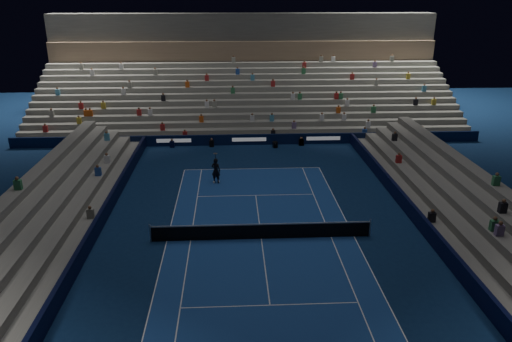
% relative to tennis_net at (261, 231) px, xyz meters
% --- Properties ---
extents(ground, '(90.00, 90.00, 0.00)m').
position_rel_tennis_net_xyz_m(ground, '(0.00, 0.00, -0.50)').
color(ground, '#0B2045').
rests_on(ground, ground).
extents(court_surface, '(10.97, 23.77, 0.01)m').
position_rel_tennis_net_xyz_m(court_surface, '(0.00, 0.00, -0.50)').
color(court_surface, navy).
rests_on(court_surface, ground).
extents(sponsor_barrier_far, '(44.00, 0.25, 1.00)m').
position_rel_tennis_net_xyz_m(sponsor_barrier_far, '(0.00, 18.50, -0.00)').
color(sponsor_barrier_far, '#081233').
rests_on(sponsor_barrier_far, ground).
extents(sponsor_barrier_east, '(0.25, 37.00, 1.00)m').
position_rel_tennis_net_xyz_m(sponsor_barrier_east, '(9.70, 0.00, -0.00)').
color(sponsor_barrier_east, black).
rests_on(sponsor_barrier_east, ground).
extents(sponsor_barrier_west, '(0.25, 37.00, 1.00)m').
position_rel_tennis_net_xyz_m(sponsor_barrier_west, '(-9.70, 0.00, -0.00)').
color(sponsor_barrier_west, black).
rests_on(sponsor_barrier_west, ground).
extents(grandstand_main, '(44.00, 15.20, 11.20)m').
position_rel_tennis_net_xyz_m(grandstand_main, '(0.00, 27.90, 2.87)').
color(grandstand_main, slate).
rests_on(grandstand_main, ground).
extents(grandstand_east, '(5.00, 37.00, 2.50)m').
position_rel_tennis_net_xyz_m(grandstand_east, '(13.17, 0.00, 0.41)').
color(grandstand_east, slate).
rests_on(grandstand_east, ground).
extents(grandstand_west, '(5.00, 37.00, 2.50)m').
position_rel_tennis_net_xyz_m(grandstand_west, '(-13.17, 0.00, 0.41)').
color(grandstand_west, slate).
rests_on(grandstand_west, ground).
extents(tennis_net, '(12.90, 0.10, 1.10)m').
position_rel_tennis_net_xyz_m(tennis_net, '(0.00, 0.00, 0.00)').
color(tennis_net, '#B2B2B7').
rests_on(tennis_net, ground).
extents(tennis_player, '(0.83, 0.69, 1.93)m').
position_rel_tennis_net_xyz_m(tennis_player, '(-2.85, 9.03, 0.46)').
color(tennis_player, black).
rests_on(tennis_player, ground).
extents(broadcast_camera, '(0.47, 0.88, 0.54)m').
position_rel_tennis_net_xyz_m(broadcast_camera, '(2.37, 17.51, -0.22)').
color(broadcast_camera, black).
rests_on(broadcast_camera, ground).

